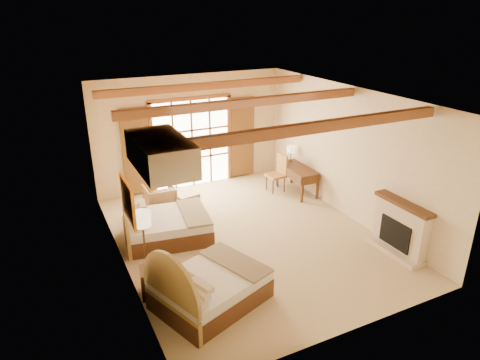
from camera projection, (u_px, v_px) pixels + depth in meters
floor at (247, 236)px, 9.79m from camera, size 7.00×7.00×0.00m
wall_back at (191, 132)px, 12.11m from camera, size 5.50×0.00×5.50m
wall_left at (117, 194)px, 8.07m from camera, size 0.00×7.00×7.00m
wall_right at (348, 153)px, 10.32m from camera, size 0.00×7.00×7.00m
ceiling at (247, 97)px, 8.60m from camera, size 7.00×7.00×0.00m
ceiling_beams at (247, 102)px, 8.64m from camera, size 5.39×4.60×0.18m
french_doors at (192, 144)px, 12.19m from camera, size 3.95×0.08×2.60m
fireplace at (399, 230)px, 9.00m from camera, size 0.46×1.40×1.16m
painting at (128, 201)px, 7.41m from camera, size 0.06×0.95×0.75m
canopy_valance at (161, 153)px, 6.05m from camera, size 0.70×1.40×0.45m
bed_near at (204, 287)px, 7.41m from camera, size 2.26×1.91×1.20m
bed_far at (161, 225)px, 9.50m from camera, size 2.05×1.65×1.22m
nightstand at (153, 281)px, 7.73m from camera, size 0.52×0.52×0.54m
floor_lamp at (142, 223)px, 7.63m from camera, size 0.32×0.32×1.51m
armchair at (160, 198)px, 10.93m from camera, size 0.74×0.76×0.69m
ottoman at (186, 200)px, 11.15m from camera, size 0.64×0.64×0.40m
desk at (297, 179)px, 11.99m from camera, size 0.66×1.41×0.75m
desk_chair at (276, 180)px, 12.11m from camera, size 0.49×0.49×1.06m
desk_lamp at (291, 150)px, 12.22m from camera, size 0.22×0.22×0.45m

